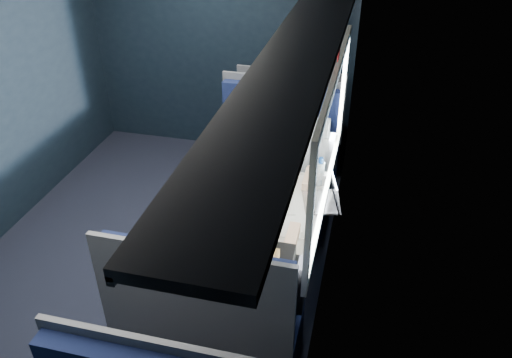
% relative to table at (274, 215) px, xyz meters
% --- Properties ---
extents(ground, '(2.80, 4.20, 0.01)m').
position_rel_table_xyz_m(ground, '(-1.03, 0.00, -0.67)').
color(ground, black).
extents(room_shell, '(3.00, 4.40, 2.40)m').
position_rel_table_xyz_m(room_shell, '(-1.01, 0.00, 0.81)').
color(room_shell, black).
rests_on(room_shell, ground).
extents(table, '(0.62, 1.00, 0.74)m').
position_rel_table_xyz_m(table, '(0.00, 0.00, 0.00)').
color(table, '#54565E').
rests_on(table, ground).
extents(seat_bay_near, '(1.05, 0.62, 1.26)m').
position_rel_table_xyz_m(seat_bay_near, '(-0.20, 0.87, -0.24)').
color(seat_bay_near, '#0B1234').
rests_on(seat_bay_near, ground).
extents(seat_bay_far, '(1.04, 0.62, 1.26)m').
position_rel_table_xyz_m(seat_bay_far, '(-0.18, -0.87, -0.25)').
color(seat_bay_far, '#0B1234').
rests_on(seat_bay_far, ground).
extents(seat_row_front, '(1.04, 0.51, 1.16)m').
position_rel_table_xyz_m(seat_row_front, '(-0.18, 1.80, -0.25)').
color(seat_row_front, '#0B1234').
rests_on(seat_row_front, ground).
extents(man, '(0.53, 0.56, 1.32)m').
position_rel_table_xyz_m(man, '(0.07, 0.70, 0.06)').
color(man, black).
rests_on(man, ground).
extents(woman, '(0.53, 0.56, 1.32)m').
position_rel_table_xyz_m(woman, '(0.07, -0.71, 0.06)').
color(woman, black).
rests_on(woman, ground).
extents(papers, '(0.62, 0.82, 0.01)m').
position_rel_table_xyz_m(papers, '(-0.05, 0.05, 0.08)').
color(papers, white).
rests_on(papers, table).
extents(laptop, '(0.30, 0.34, 0.22)m').
position_rel_table_xyz_m(laptop, '(0.35, 0.12, 0.14)').
color(laptop, silver).
rests_on(laptop, table).
extents(bottle_small, '(0.06, 0.06, 0.22)m').
position_rel_table_xyz_m(bottle_small, '(0.27, 0.37, 0.18)').
color(bottle_small, silver).
rests_on(bottle_small, table).
extents(cup, '(0.07, 0.07, 0.09)m').
position_rel_table_xyz_m(cup, '(0.30, 0.38, 0.12)').
color(cup, white).
rests_on(cup, table).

